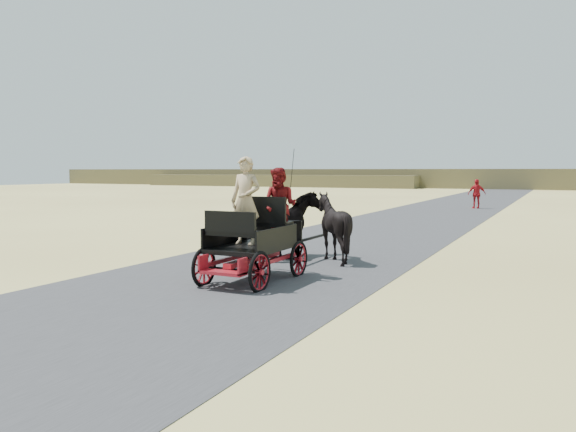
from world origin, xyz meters
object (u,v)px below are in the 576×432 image
at_px(horse_left, 293,225).
at_px(pedestrian, 477,194).
at_px(carriage, 253,263).
at_px(horse_right, 333,227).

xyz_separation_m(horse_left, pedestrian, (1.63, 21.42, 0.02)).
bearing_deg(pedestrian, horse_left, 65.06).
bearing_deg(pedestrian, carriage, 66.88).
bearing_deg(carriage, pedestrian, 87.46).
distance_m(horse_left, pedestrian, 21.48).
bearing_deg(horse_right, horse_left, 0.00).
xyz_separation_m(carriage, horse_left, (-0.55, 3.00, 0.49)).
bearing_deg(horse_left, carriage, 100.39).
bearing_deg(horse_left, horse_right, -180.00).
distance_m(carriage, horse_left, 3.09).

